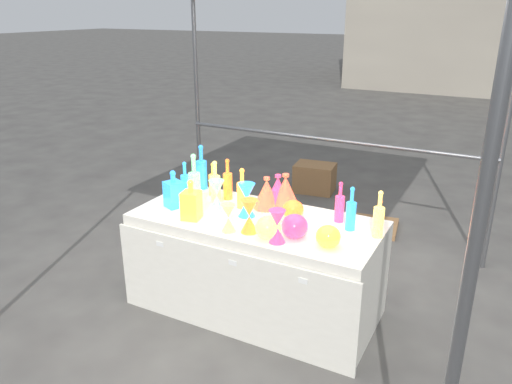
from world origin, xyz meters
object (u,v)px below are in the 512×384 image
at_px(display_table, 255,264).
at_px(globe_0, 328,237).
at_px(hourglass_0, 249,216).
at_px(decanter_0, 191,200).
at_px(lampshade_0, 285,191).
at_px(bottle_0, 213,179).
at_px(cardboard_box_closed, 315,178).

relative_size(display_table, globe_0, 11.48).
bearing_deg(display_table, hourglass_0, -72.52).
distance_m(decanter_0, lampshade_0, 0.72).
distance_m(bottle_0, lampshade_0, 0.63).
bearing_deg(hourglass_0, display_table, 107.48).
bearing_deg(lampshade_0, globe_0, -35.04).
relative_size(hourglass_0, lampshade_0, 0.87).
height_order(bottle_0, decanter_0, decanter_0).
distance_m(decanter_0, globe_0, 1.03).
relative_size(globe_0, lampshade_0, 0.59).
relative_size(bottle_0, globe_0, 1.72).
height_order(cardboard_box_closed, hourglass_0, hourglass_0).
bearing_deg(bottle_0, hourglass_0, -39.56).
xyz_separation_m(cardboard_box_closed, globe_0, (1.17, -2.84, 0.64)).
relative_size(display_table, bottle_0, 6.69).
distance_m(cardboard_box_closed, bottle_0, 2.49).
bearing_deg(globe_0, display_table, 163.13).
relative_size(display_table, lampshade_0, 6.83).
height_order(display_table, bottle_0, bottle_0).
distance_m(display_table, cardboard_box_closed, 2.71).
relative_size(cardboard_box_closed, decanter_0, 1.65).
distance_m(display_table, decanter_0, 0.70).
distance_m(cardboard_box_closed, lampshade_0, 2.55).
bearing_deg(bottle_0, cardboard_box_closed, 90.73).
bearing_deg(cardboard_box_closed, bottle_0, -96.20).
distance_m(bottle_0, hourglass_0, 0.77).
distance_m(display_table, bottle_0, 0.78).
xyz_separation_m(cardboard_box_closed, hourglass_0, (0.62, -2.87, 0.69)).
height_order(display_table, cardboard_box_closed, display_table).
bearing_deg(hourglass_0, decanter_0, 179.05).
bearing_deg(decanter_0, bottle_0, 91.25).
relative_size(display_table, decanter_0, 6.24).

